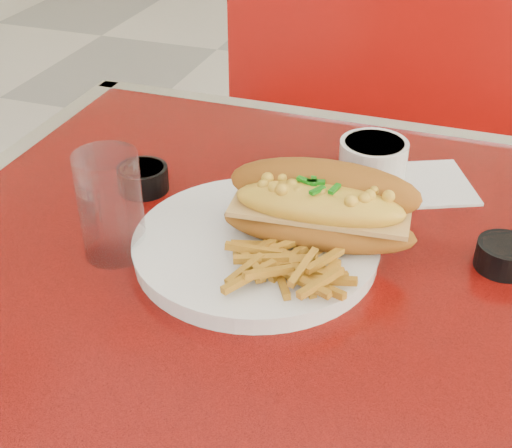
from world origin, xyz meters
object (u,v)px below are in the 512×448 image
(fork, at_px, (319,242))
(mac_hoagie, at_px, (321,206))
(sauce_cup_left, at_px, (143,177))
(sauce_cup_right, at_px, (504,254))
(dinner_plate, at_px, (256,246))
(gravy_ramekin, at_px, (373,158))
(diner_table, at_px, (415,409))
(water_tumbler, at_px, (111,205))
(booth_bench_far, at_px, (452,252))

(fork, bearing_deg, mac_hoagie, 9.91)
(sauce_cup_left, bearing_deg, sauce_cup_right, -2.91)
(dinner_plate, xyz_separation_m, gravy_ramekin, (0.09, 0.22, 0.02))
(fork, bearing_deg, sauce_cup_left, 71.37)
(fork, height_order, sauce_cup_left, sauce_cup_left)
(dinner_plate, bearing_deg, fork, 15.41)
(sauce_cup_left, distance_m, sauce_cup_right, 0.44)
(diner_table, height_order, water_tumbler, water_tumbler)
(dinner_plate, height_order, fork, same)
(water_tumbler, bearing_deg, sauce_cup_left, 104.08)
(water_tumbler, bearing_deg, diner_table, 5.26)
(sauce_cup_right, bearing_deg, fork, -166.39)
(diner_table, bearing_deg, sauce_cup_left, 164.96)
(mac_hoagie, xyz_separation_m, water_tumbler, (-0.21, -0.08, 0.00))
(diner_table, relative_size, sauce_cup_right, 18.07)
(dinner_plate, bearing_deg, sauce_cup_left, 154.40)
(booth_bench_far, bearing_deg, diner_table, -90.00)
(gravy_ramekin, distance_m, sauce_cup_left, 0.30)
(booth_bench_far, distance_m, gravy_ramekin, 0.78)
(gravy_ramekin, xyz_separation_m, sauce_cup_right, (0.17, -0.15, -0.01))
(gravy_ramekin, height_order, sauce_cup_right, gravy_ramekin)
(dinner_plate, relative_size, mac_hoagie, 1.45)
(booth_bench_far, xyz_separation_m, gravy_ramekin, (-0.11, -0.58, 0.51))
(sauce_cup_right, bearing_deg, booth_bench_far, 94.79)
(sauce_cup_left, bearing_deg, fork, -15.56)
(fork, bearing_deg, water_tumbler, 103.76)
(gravy_ramekin, bearing_deg, fork, -95.50)
(booth_bench_far, distance_m, fork, 0.93)
(fork, xyz_separation_m, water_tumbler, (-0.22, -0.07, 0.04))
(booth_bench_far, bearing_deg, mac_hoagie, -99.98)
(dinner_plate, relative_size, sauce_cup_left, 4.40)
(dinner_plate, distance_m, water_tumbler, 0.16)
(gravy_ramekin, relative_size, water_tumbler, 0.79)
(booth_bench_far, height_order, dinner_plate, booth_bench_far)
(sauce_cup_left, distance_m, water_tumbler, 0.15)
(diner_table, bearing_deg, mac_hoagie, 162.19)
(mac_hoagie, relative_size, sauce_cup_left, 3.04)
(gravy_ramekin, xyz_separation_m, water_tumbler, (-0.24, -0.27, 0.03))
(mac_hoagie, bearing_deg, dinner_plate, -160.87)
(booth_bench_far, xyz_separation_m, sauce_cup_left, (-0.38, -0.71, 0.50))
(diner_table, height_order, sauce_cup_right, sauce_cup_right)
(gravy_ramekin, relative_size, sauce_cup_right, 1.42)
(mac_hoagie, xyz_separation_m, sauce_cup_left, (-0.25, 0.06, -0.04))
(sauce_cup_right, distance_m, water_tumbler, 0.43)
(diner_table, relative_size, gravy_ramekin, 12.76)
(booth_bench_far, bearing_deg, fork, -99.69)
(dinner_plate, distance_m, sauce_cup_left, 0.20)
(booth_bench_far, relative_size, water_tumbler, 9.87)
(booth_bench_far, bearing_deg, gravy_ramekin, -101.13)
(sauce_cup_right, bearing_deg, dinner_plate, -165.93)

